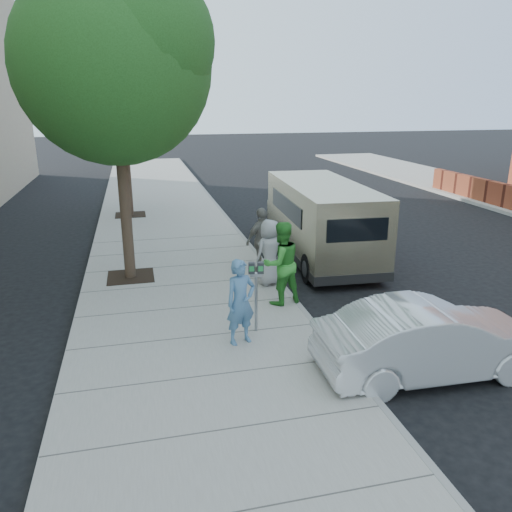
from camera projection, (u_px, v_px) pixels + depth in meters
name	position (u px, v px, depth m)	size (l,w,h in m)	color
ground	(234.00, 309.00, 11.54)	(120.00, 120.00, 0.00)	black
sidewalk	(190.00, 310.00, 11.29)	(5.00, 60.00, 0.15)	gray
curb_face	(293.00, 300.00, 11.84)	(0.12, 60.00, 0.16)	gray
tree_near	(115.00, 58.00, 11.59)	(4.62, 4.60, 7.53)	black
tree_far	(122.00, 92.00, 18.84)	(3.92, 3.80, 6.49)	black
parking_meter	(256.00, 282.00, 9.81)	(0.31, 0.16, 1.46)	gray
van	(320.00, 219.00, 14.92)	(2.39, 6.28, 2.29)	#BCB087
sedan	(431.00, 340.00, 8.62)	(1.40, 4.01, 1.32)	silver
person_officer	(241.00, 302.00, 9.40)	(0.61, 0.40, 1.67)	teal
person_green_shirt	(281.00, 263.00, 11.23)	(0.93, 0.72, 1.91)	#318D2E
person_gray_shirt	(270.00, 252.00, 12.45)	(0.82, 0.53, 1.67)	#999A9C
person_striped_polo	(262.00, 240.00, 13.38)	(1.03, 0.43, 1.76)	gray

